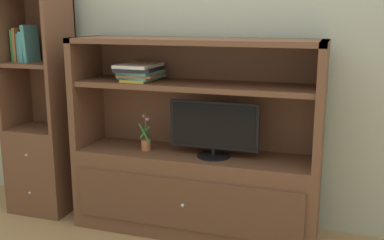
# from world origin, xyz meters

# --- Properties ---
(painted_rear_wall) EXTENTS (6.00, 0.10, 2.80)m
(painted_rear_wall) POSITION_xyz_m (0.00, 0.75, 1.40)
(painted_rear_wall) COLOR #ADB29E
(painted_rear_wall) RESTS_ON ground_plane
(media_console) EXTENTS (1.73, 0.49, 1.39)m
(media_console) POSITION_xyz_m (0.00, 0.41, 0.45)
(media_console) COLOR brown
(media_console) RESTS_ON ground_plane
(tv_monitor) EXTENTS (0.62, 0.23, 0.39)m
(tv_monitor) POSITION_xyz_m (0.15, 0.36, 0.79)
(tv_monitor) COLOR black
(tv_monitor) RESTS_ON media_console
(potted_plant) EXTENTS (0.10, 0.11, 0.27)m
(potted_plant) POSITION_xyz_m (-0.35, 0.36, 0.65)
(potted_plant) COLOR #B26642
(potted_plant) RESTS_ON media_console
(magazine_stack) EXTENTS (0.29, 0.34, 0.12)m
(magazine_stack) POSITION_xyz_m (-0.40, 0.40, 1.15)
(magazine_stack) COLOR gold
(magazine_stack) RESTS_ON media_console
(bookshelf_tall) EXTENTS (0.47, 0.40, 1.78)m
(bookshelf_tall) POSITION_xyz_m (-1.27, 0.41, 0.59)
(bookshelf_tall) COLOR brown
(bookshelf_tall) RESTS_ON ground_plane
(upright_book_row) EXTENTS (0.16, 0.17, 0.28)m
(upright_book_row) POSITION_xyz_m (-1.36, 0.40, 1.31)
(upright_book_row) COLOR #338C4C
(upright_book_row) RESTS_ON bookshelf_tall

